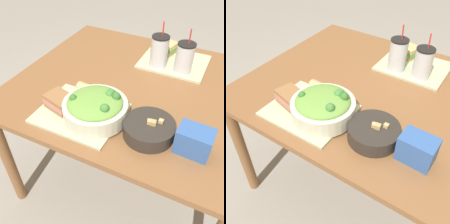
# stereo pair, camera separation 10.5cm
# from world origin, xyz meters

# --- Properties ---
(ground_plane) EXTENTS (12.00, 12.00, 0.00)m
(ground_plane) POSITION_xyz_m (0.00, 0.00, 0.00)
(ground_plane) COLOR gray
(dining_table) EXTENTS (1.22, 1.07, 0.75)m
(dining_table) POSITION_xyz_m (0.00, 0.00, 0.66)
(dining_table) COLOR brown
(dining_table) RESTS_ON ground_plane
(tray_near) EXTENTS (0.37, 0.31, 0.01)m
(tray_near) POSITION_xyz_m (-0.13, -0.33, 0.75)
(tray_near) COLOR #B2BC99
(tray_near) RESTS_ON dining_table
(tray_far) EXTENTS (0.37, 0.31, 0.01)m
(tray_far) POSITION_xyz_m (0.11, 0.30, 0.75)
(tray_far) COLOR #B2BC99
(tray_far) RESTS_ON dining_table
(salad_bowl) EXTENTS (0.28, 0.28, 0.12)m
(salad_bowl) POSITION_xyz_m (-0.06, -0.32, 0.81)
(salad_bowl) COLOR beige
(salad_bowl) RESTS_ON tray_near
(soup_bowl) EXTENTS (0.21, 0.21, 0.08)m
(soup_bowl) POSITION_xyz_m (0.18, -0.31, 0.78)
(soup_bowl) COLOR #2D2823
(soup_bowl) RESTS_ON dining_table
(sandwich_near) EXTENTS (0.15, 0.13, 0.06)m
(sandwich_near) POSITION_xyz_m (-0.23, -0.34, 0.79)
(sandwich_near) COLOR olive
(sandwich_near) RESTS_ON tray_near
(baguette_near) EXTENTS (0.15, 0.07, 0.06)m
(baguette_near) POSITION_xyz_m (-0.14, -0.21, 0.79)
(baguette_near) COLOR tan
(baguette_near) RESTS_ON tray_near
(sandwich_far) EXTENTS (0.15, 0.12, 0.06)m
(sandwich_far) POSITION_xyz_m (0.02, 0.38, 0.79)
(sandwich_far) COLOR tan
(sandwich_far) RESTS_ON tray_far
(drink_cup_dark) EXTENTS (0.09, 0.09, 0.26)m
(drink_cup_dark) POSITION_xyz_m (0.04, 0.20, 0.84)
(drink_cup_dark) COLOR silver
(drink_cup_dark) RESTS_ON tray_far
(drink_cup_red) EXTENTS (0.09, 0.09, 0.24)m
(drink_cup_red) POSITION_xyz_m (0.18, 0.20, 0.84)
(drink_cup_red) COLOR silver
(drink_cup_red) RESTS_ON tray_far
(chip_bag) EXTENTS (0.13, 0.10, 0.11)m
(chip_bag) POSITION_xyz_m (0.36, -0.32, 0.80)
(chip_bag) COLOR #335BA3
(chip_bag) RESTS_ON dining_table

